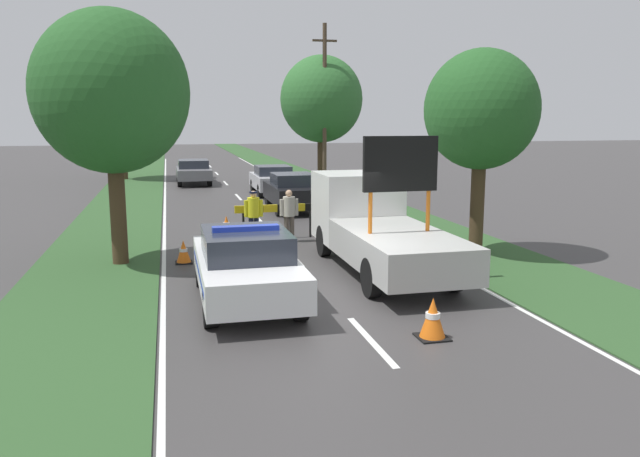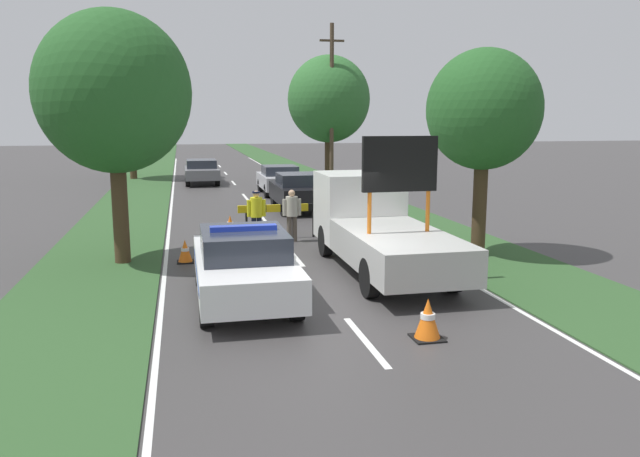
% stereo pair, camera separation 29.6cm
% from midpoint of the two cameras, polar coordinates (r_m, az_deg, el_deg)
% --- Properties ---
extents(ground_plane, '(160.00, 160.00, 0.00)m').
position_cam_midpoint_polar(ground_plane, '(12.79, 0.43, -6.42)').
color(ground_plane, '#3D3A3A').
extents(lane_markings, '(6.79, 64.09, 0.01)m').
position_cam_midpoint_polar(lane_markings, '(27.23, -7.25, 2.30)').
color(lane_markings, silver).
rests_on(lane_markings, ground).
extents(grass_verge_left, '(3.06, 120.00, 0.03)m').
position_cam_midpoint_polar(grass_verge_left, '(32.16, -17.15, 3.13)').
color(grass_verge_left, '#2D5128').
rests_on(grass_verge_left, ground).
extents(grass_verge_right, '(3.06, 120.00, 0.03)m').
position_cam_midpoint_polar(grass_verge_right, '(33.07, 0.35, 3.75)').
color(grass_verge_right, '#2D5128').
rests_on(grass_verge_right, ground).
extents(police_car, '(1.86, 4.63, 1.57)m').
position_cam_midpoint_polar(police_car, '(12.48, -7.48, -3.31)').
color(police_car, white).
rests_on(police_car, ground).
extents(work_truck, '(2.06, 6.32, 3.25)m').
position_cam_midpoint_polar(work_truck, '(15.25, 4.53, 0.33)').
color(work_truck, white).
rests_on(work_truck, ground).
extents(road_barrier, '(2.59, 0.08, 1.05)m').
position_cam_midpoint_polar(road_barrier, '(19.00, -4.38, 1.63)').
color(road_barrier, black).
rests_on(road_barrier, ground).
extents(police_officer, '(0.56, 0.35, 1.55)m').
position_cam_midpoint_polar(police_officer, '(18.36, -6.55, 1.50)').
color(police_officer, '#191E38').
rests_on(police_officer, ground).
extents(pedestrian_civilian, '(0.56, 0.35, 1.55)m').
position_cam_midpoint_polar(pedestrian_civilian, '(18.45, -3.31, 1.56)').
color(pedestrian_civilian, brown).
rests_on(pedestrian_civilian, ground).
extents(traffic_cone_near_police, '(0.51, 0.51, 0.70)m').
position_cam_midpoint_polar(traffic_cone_near_police, '(20.00, -0.20, 0.59)').
color(traffic_cone_near_police, black).
rests_on(traffic_cone_near_police, ground).
extents(traffic_cone_centre_front, '(0.43, 0.43, 0.59)m').
position_cam_midpoint_polar(traffic_cone_centre_front, '(16.19, -12.88, -2.09)').
color(traffic_cone_centre_front, black).
rests_on(traffic_cone_centre_front, ground).
extents(traffic_cone_near_truck, '(0.48, 0.48, 0.66)m').
position_cam_midpoint_polar(traffic_cone_near_truck, '(17.66, -10.08, -0.88)').
color(traffic_cone_near_truck, black).
rests_on(traffic_cone_near_truck, ground).
extents(traffic_cone_behind_barrier, '(0.51, 0.51, 0.70)m').
position_cam_midpoint_polar(traffic_cone_behind_barrier, '(10.60, 9.48, -8.10)').
color(traffic_cone_behind_barrier, black).
rests_on(traffic_cone_behind_barrier, ground).
extents(traffic_cone_lane_edge, '(0.42, 0.42, 0.58)m').
position_cam_midpoint_polar(traffic_cone_lane_edge, '(20.07, -8.97, 0.33)').
color(traffic_cone_lane_edge, black).
rests_on(traffic_cone_lane_edge, ground).
extents(queued_car_sedan_black, '(1.78, 4.03, 1.49)m').
position_cam_midpoint_polar(queued_car_sedan_black, '(24.76, -2.85, 3.43)').
color(queued_car_sedan_black, black).
rests_on(queued_car_sedan_black, ground).
extents(queued_car_sedan_silver, '(1.79, 3.98, 1.40)m').
position_cam_midpoint_polar(queued_car_sedan_silver, '(30.23, -4.63, 4.49)').
color(queued_car_sedan_silver, '#B2B2B7').
rests_on(queued_car_sedan_silver, ground).
extents(queued_car_suv_grey, '(1.83, 4.65, 1.36)m').
position_cam_midpoint_polar(queued_car_suv_grey, '(35.83, -11.74, 5.18)').
color(queued_car_suv_grey, slate).
rests_on(queued_car_suv_grey, ground).
extents(roadside_tree_near_left, '(4.19, 4.19, 6.81)m').
position_cam_midpoint_polar(roadside_tree_near_left, '(32.41, -0.14, 11.72)').
color(roadside_tree_near_left, '#42301E').
rests_on(roadside_tree_near_left, ground).
extents(roadside_tree_near_right, '(2.94, 2.94, 5.39)m').
position_cam_midpoint_polar(roadside_tree_near_right, '(16.77, 14.04, 10.40)').
color(roadside_tree_near_right, '#42301E').
rests_on(roadside_tree_near_right, ground).
extents(roadside_tree_mid_left, '(3.73, 3.73, 6.21)m').
position_cam_midpoint_polar(roadside_tree_mid_left, '(16.19, -19.05, 11.64)').
color(roadside_tree_mid_left, '#42301E').
rests_on(roadside_tree_mid_left, ground).
extents(roadside_tree_mid_right, '(4.42, 4.42, 7.86)m').
position_cam_midpoint_polar(roadside_tree_mid_right, '(39.46, -18.06, 12.28)').
color(roadside_tree_mid_right, '#42301E').
rests_on(roadside_tree_mid_right, ground).
extents(utility_pole, '(1.20, 0.20, 8.11)m').
position_cam_midpoint_polar(utility_pole, '(30.92, 0.14, 11.03)').
color(utility_pole, '#473828').
rests_on(utility_pole, ground).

